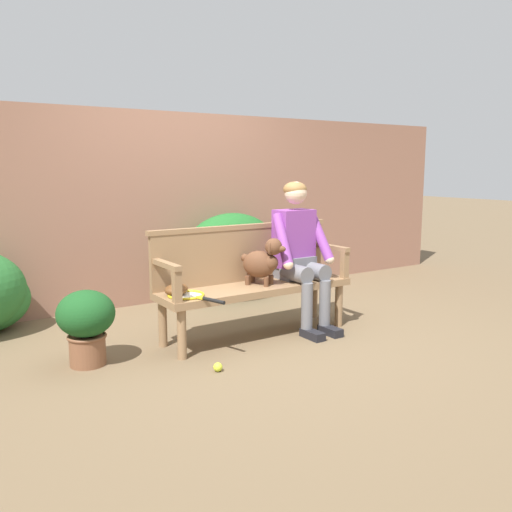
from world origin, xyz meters
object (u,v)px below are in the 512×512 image
at_px(baseball_glove, 176,290).
at_px(potted_plant, 86,321).
at_px(garden_bench, 256,292).
at_px(dog_on_bench, 263,261).
at_px(person_seated, 299,249).
at_px(tennis_racket, 188,295).
at_px(tennis_ball, 218,367).

distance_m(baseball_glove, potted_plant, 0.72).
relative_size(garden_bench, potted_plant, 3.09).
distance_m(garden_bench, potted_plant, 1.43).
bearing_deg(dog_on_bench, person_seated, 3.33).
bearing_deg(dog_on_bench, potted_plant, 175.11).
relative_size(tennis_racket, tennis_ball, 8.82).
bearing_deg(baseball_glove, dog_on_bench, -40.32).
bearing_deg(tennis_ball, person_seated, 25.44).
xyz_separation_m(dog_on_bench, tennis_racket, (-0.73, -0.04, -0.19)).
bearing_deg(tennis_ball, garden_bench, 38.70).
bearing_deg(baseball_glove, potted_plant, 138.41).
relative_size(garden_bench, dog_on_bench, 4.27).
height_order(tennis_racket, baseball_glove, baseball_glove).
bearing_deg(garden_bench, person_seated, -1.15).
distance_m(tennis_racket, tennis_ball, 0.65).
xyz_separation_m(tennis_racket, potted_plant, (-0.75, 0.16, -0.13)).
height_order(garden_bench, tennis_ball, garden_bench).
bearing_deg(potted_plant, tennis_racket, -12.38).
distance_m(garden_bench, person_seated, 0.56).
xyz_separation_m(person_seated, potted_plant, (-1.88, 0.10, -0.39)).
distance_m(dog_on_bench, baseball_glove, 0.80).
bearing_deg(tennis_racket, tennis_ball, -91.80).
xyz_separation_m(garden_bench, tennis_ball, (-0.69, -0.55, -0.36)).
height_order(person_seated, tennis_ball, person_seated).
relative_size(tennis_ball, potted_plant, 0.12).
bearing_deg(potted_plant, baseball_glove, -5.56).
xyz_separation_m(baseball_glove, potted_plant, (-0.69, 0.07, -0.16)).
bearing_deg(dog_on_bench, tennis_racket, -176.99).
bearing_deg(dog_on_bench, baseball_glove, 175.71).
bearing_deg(tennis_racket, garden_bench, 5.97).
relative_size(tennis_racket, potted_plant, 1.03).
relative_size(dog_on_bench, tennis_ball, 6.19).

